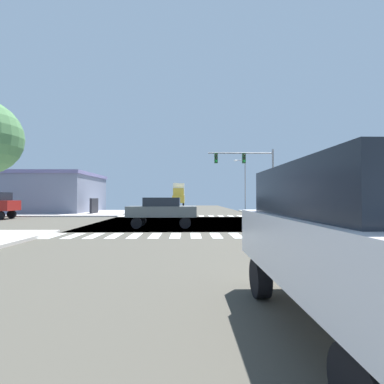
# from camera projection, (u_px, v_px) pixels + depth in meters

# --- Properties ---
(ground) EXTENTS (90.00, 90.00, 0.05)m
(ground) POSITION_uv_depth(u_px,v_px,m) (190.00, 223.00, 21.01)
(ground) COLOR #454239
(sidewalk_corner_ne) EXTENTS (12.00, 12.00, 0.14)m
(sidewalk_corner_ne) POSITION_uv_depth(u_px,v_px,m) (297.00, 213.00, 33.22)
(sidewalk_corner_ne) COLOR #B2ADA3
(sidewalk_corner_ne) RESTS_ON ground
(sidewalk_corner_nw) EXTENTS (12.00, 12.00, 0.14)m
(sidewalk_corner_nw) POSITION_uv_depth(u_px,v_px,m) (79.00, 213.00, 32.81)
(sidewalk_corner_nw) COLOR #B3ACAA
(sidewalk_corner_nw) RESTS_ON ground
(crosswalk_near) EXTENTS (13.50, 2.00, 0.01)m
(crosswalk_near) POSITION_uv_depth(u_px,v_px,m) (186.00, 235.00, 13.71)
(crosswalk_near) COLOR white
(crosswalk_near) RESTS_ON ground
(crosswalk_far) EXTENTS (13.50, 2.00, 0.01)m
(crosswalk_far) POSITION_uv_depth(u_px,v_px,m) (187.00, 216.00, 28.31)
(crosswalk_far) COLOR white
(crosswalk_far) RESTS_ON ground
(traffic_signal_mast) EXTENTS (6.84, 0.55, 6.90)m
(traffic_signal_mast) POSITION_uv_depth(u_px,v_px,m) (248.00, 167.00, 28.81)
(traffic_signal_mast) COLOR gray
(traffic_signal_mast) RESTS_ON ground
(street_lamp) EXTENTS (1.78, 0.32, 7.52)m
(street_lamp) POSITION_uv_depth(u_px,v_px,m) (243.00, 180.00, 41.15)
(street_lamp) COLOR gray
(street_lamp) RESTS_ON ground
(bank_building) EXTENTS (16.31, 10.92, 4.94)m
(bank_building) POSITION_uv_depth(u_px,v_px,m) (36.00, 193.00, 35.25)
(bank_building) COLOR slate
(bank_building) RESTS_ON ground
(sedan_nearside_1) EXTENTS (4.30, 1.80, 1.88)m
(sedan_nearside_1) POSITION_uv_depth(u_px,v_px,m) (162.00, 210.00, 17.51)
(sedan_nearside_1) COLOR black
(sedan_nearside_1) RESTS_ON ground
(suv_crossing_1) EXTENTS (1.96, 4.60, 2.34)m
(suv_crossing_1) POSITION_uv_depth(u_px,v_px,m) (349.00, 234.00, 3.71)
(suv_crossing_1) COLOR black
(suv_crossing_1) RESTS_ON ground
(pickup_leading_1) EXTENTS (5.10, 2.00, 2.35)m
(pickup_leading_1) POSITION_uv_depth(u_px,v_px,m) (338.00, 207.00, 17.69)
(pickup_leading_1) COLOR black
(pickup_leading_1) RESTS_ON ground
(sedan_trailing_3) EXTENTS (1.80, 4.30, 1.88)m
(sedan_trailing_3) POSITION_uv_depth(u_px,v_px,m) (319.00, 217.00, 10.89)
(sedan_trailing_3) COLOR black
(sedan_trailing_3) RESTS_ON ground
(box_truck_middle_1) EXTENTS (2.40, 7.20, 4.85)m
(box_truck_middle_1) POSITION_uv_depth(u_px,v_px,m) (179.00, 194.00, 58.48)
(box_truck_middle_1) COLOR black
(box_truck_middle_1) RESTS_ON ground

